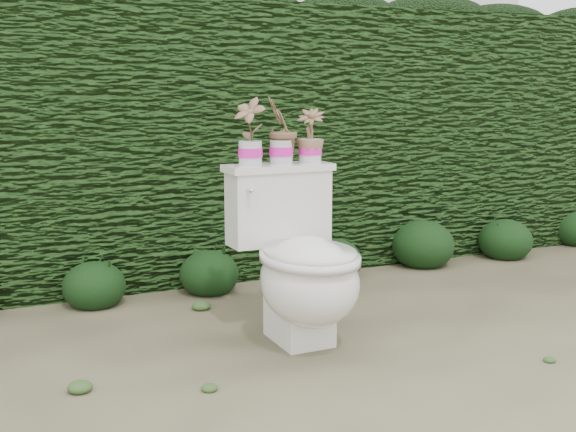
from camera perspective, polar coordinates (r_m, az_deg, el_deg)
name	(u,v)px	position (r m, az deg, el deg)	size (l,w,h in m)	color
ground	(349,339)	(3.33, 4.87, -9.63)	(60.00, 60.00, 0.00)	#7E7757
hedge	(229,139)	(4.61, -4.70, 6.08)	(8.00, 1.00, 1.60)	#294F1A
house_wall	(151,12)	(9.03, -10.76, 15.54)	(8.00, 3.50, 4.00)	silver
toilet	(301,265)	(3.17, 1.04, -3.87)	(0.50, 0.68, 0.78)	silver
potted_plant_left	(250,133)	(3.25, -3.01, 6.56)	(0.15, 0.10, 0.29)	#357223
potted_plant_center	(281,132)	(3.31, -0.54, 6.67)	(0.16, 0.13, 0.29)	#357223
potted_plant_right	(310,137)	(3.37, 1.77, 6.23)	(0.13, 0.13, 0.24)	#357223
liriope_clump_2	(94,281)	(3.90, -15.09, -4.97)	(0.33, 0.33, 0.26)	#173512
liriope_clump_3	(209,269)	(4.03, -6.26, -4.17)	(0.33, 0.33, 0.26)	#173512
liriope_clump_4	(334,256)	(4.31, 3.67, -3.16)	(0.33, 0.33, 0.27)	#173512
liriope_clump_5	(423,241)	(4.68, 10.63, -1.93)	(0.40, 0.40, 0.32)	#173512
liriope_clump_6	(506,236)	(5.03, 16.81, -1.54)	(0.36, 0.36, 0.29)	#173512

